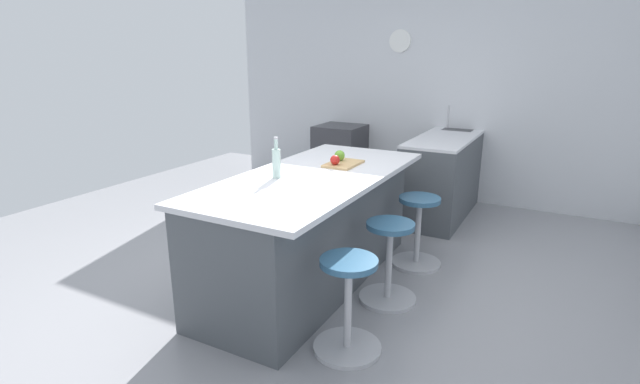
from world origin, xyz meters
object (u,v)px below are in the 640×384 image
(kitchen_island, at_px, (309,228))
(stool_near_camera, at_px, (348,308))
(cutting_board, at_px, (343,164))
(stool_by_window, at_px, (418,233))
(apple_green, at_px, (340,155))
(stool_middle, at_px, (389,264))
(oven_range, at_px, (340,158))
(apple_red, at_px, (335,160))
(water_bottle, at_px, (276,162))

(kitchen_island, xyz_separation_m, stool_near_camera, (0.73, 0.69, -0.17))
(kitchen_island, distance_m, cutting_board, 0.62)
(stool_by_window, distance_m, apple_green, 0.99)
(stool_middle, distance_m, stool_near_camera, 0.73)
(oven_range, relative_size, cutting_board, 2.48)
(cutting_board, bearing_deg, apple_green, -130.37)
(cutting_board, height_order, apple_green, apple_green)
(oven_range, height_order, stool_middle, oven_range)
(stool_by_window, xyz_separation_m, apple_red, (0.44, -0.61, 0.69))
(apple_red, height_order, water_bottle, water_bottle)
(oven_range, relative_size, stool_near_camera, 1.40)
(oven_range, bearing_deg, cutting_board, 26.55)
(cutting_board, xyz_separation_m, water_bottle, (0.63, -0.26, 0.11))
(stool_near_camera, bearing_deg, apple_red, -149.11)
(oven_range, xyz_separation_m, apple_red, (2.32, 1.08, 0.54))
(stool_near_camera, distance_m, water_bottle, 1.23)
(cutting_board, xyz_separation_m, apple_red, (0.10, -0.03, 0.05))
(water_bottle, bearing_deg, kitchen_island, 147.82)
(water_bottle, bearing_deg, apple_red, 156.23)
(apple_red, bearing_deg, kitchen_island, -15.98)
(water_bottle, bearing_deg, stool_by_window, 138.96)
(oven_range, distance_m, water_bottle, 3.03)
(oven_range, xyz_separation_m, water_bottle, (2.84, 0.85, 0.60))
(oven_range, distance_m, apple_green, 2.46)
(cutting_board, bearing_deg, water_bottle, -22.49)
(stool_middle, xyz_separation_m, water_bottle, (0.23, -0.84, 0.75))
(stool_by_window, distance_m, stool_near_camera, 1.45)
(stool_near_camera, bearing_deg, cutting_board, -152.63)
(kitchen_island, bearing_deg, cutting_board, 164.11)
(kitchen_island, relative_size, stool_near_camera, 3.62)
(stool_by_window, bearing_deg, stool_middle, 0.00)
(cutting_board, height_order, water_bottle, water_bottle)
(stool_by_window, relative_size, apple_green, 7.07)
(stool_near_camera, bearing_deg, stool_by_window, 180.00)
(stool_by_window, height_order, apple_green, apple_green)
(stool_by_window, height_order, cutting_board, cutting_board)
(stool_middle, relative_size, apple_green, 7.07)
(cutting_board, bearing_deg, stool_near_camera, 27.37)
(stool_middle, xyz_separation_m, apple_green, (-0.44, -0.64, 0.69))
(stool_by_window, bearing_deg, water_bottle, -41.04)
(kitchen_island, bearing_deg, apple_red, 164.02)
(kitchen_island, relative_size, cutting_board, 6.38)
(stool_by_window, distance_m, cutting_board, 0.92)
(apple_green, height_order, water_bottle, water_bottle)
(stool_near_camera, height_order, apple_red, apple_red)
(stool_middle, height_order, apple_green, apple_green)
(cutting_board, bearing_deg, stool_middle, 55.98)
(stool_by_window, relative_size, cutting_board, 1.76)
(stool_middle, distance_m, apple_green, 1.04)
(oven_range, relative_size, apple_red, 11.08)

